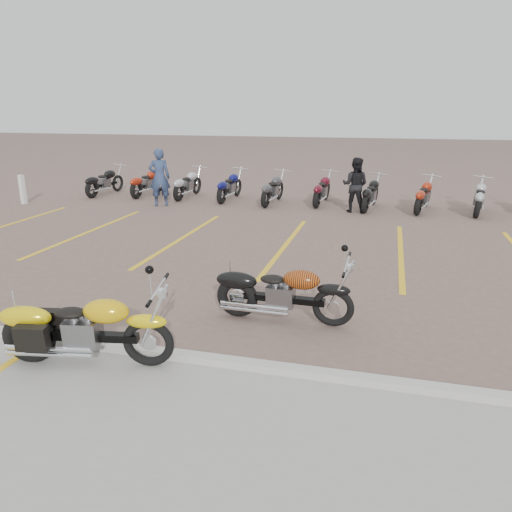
{
  "coord_description": "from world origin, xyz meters",
  "views": [
    {
      "loc": [
        2.3,
        -7.48,
        3.21
      ],
      "look_at": [
        0.19,
        0.5,
        0.75
      ],
      "focal_mm": 35.0,
      "sensor_mm": 36.0,
      "label": 1
    }
  ],
  "objects_px": {
    "yellow_cruiser": "(83,331)",
    "person_b": "(355,185)",
    "person_a": "(160,177)",
    "bollard": "(23,189)",
    "flame_cruiser": "(281,294)"
  },
  "relations": [
    {
      "from": "person_b",
      "to": "bollard",
      "type": "relative_size",
      "value": 1.73
    },
    {
      "from": "yellow_cruiser",
      "to": "person_a",
      "type": "height_order",
      "value": "person_a"
    },
    {
      "from": "bollard",
      "to": "person_a",
      "type": "bearing_deg",
      "value": 10.72
    },
    {
      "from": "bollard",
      "to": "person_b",
      "type": "bearing_deg",
      "value": 7.76
    },
    {
      "from": "yellow_cruiser",
      "to": "person_a",
      "type": "relative_size",
      "value": 1.17
    },
    {
      "from": "flame_cruiser",
      "to": "person_a",
      "type": "relative_size",
      "value": 1.13
    },
    {
      "from": "person_b",
      "to": "bollard",
      "type": "bearing_deg",
      "value": 16.41
    },
    {
      "from": "flame_cruiser",
      "to": "person_b",
      "type": "height_order",
      "value": "person_b"
    },
    {
      "from": "person_a",
      "to": "bollard",
      "type": "bearing_deg",
      "value": -14.74
    },
    {
      "from": "person_a",
      "to": "bollard",
      "type": "xyz_separation_m",
      "value": [
        -4.75,
        -0.9,
        -0.46
      ]
    },
    {
      "from": "person_b",
      "to": "person_a",
      "type": "bearing_deg",
      "value": 14.19
    },
    {
      "from": "yellow_cruiser",
      "to": "flame_cruiser",
      "type": "distance_m",
      "value": 2.93
    },
    {
      "from": "yellow_cruiser",
      "to": "bollard",
      "type": "distance_m",
      "value": 12.71
    },
    {
      "from": "person_b",
      "to": "bollard",
      "type": "distance_m",
      "value": 11.29
    },
    {
      "from": "yellow_cruiser",
      "to": "person_b",
      "type": "xyz_separation_m",
      "value": [
        2.63,
        10.93,
        0.4
      ]
    }
  ]
}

